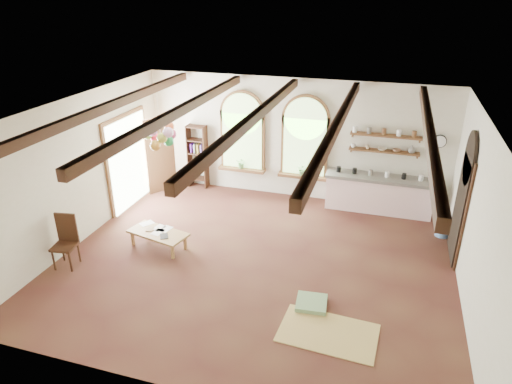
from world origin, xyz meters
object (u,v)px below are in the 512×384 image
at_px(side_chair, 66,252).
at_px(kitchen_counter, 379,194).
at_px(balloon_cluster, 160,134).
at_px(coffee_table, 158,234).

bearing_deg(side_chair, kitchen_counter, 36.73).
relative_size(kitchen_counter, balloon_cluster, 2.34).
xyz_separation_m(coffee_table, balloon_cluster, (-0.21, 0.85, 2.00)).
distance_m(coffee_table, balloon_cluster, 2.19).
bearing_deg(kitchen_counter, balloon_cluster, -153.00).
bearing_deg(side_chair, balloon_cluster, 58.62).
xyz_separation_m(kitchen_counter, coffee_table, (-4.50, -3.25, -0.14)).
relative_size(kitchen_counter, coffee_table, 1.89).
bearing_deg(kitchen_counter, coffee_table, -144.16).
bearing_deg(balloon_cluster, side_chair, -121.38).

